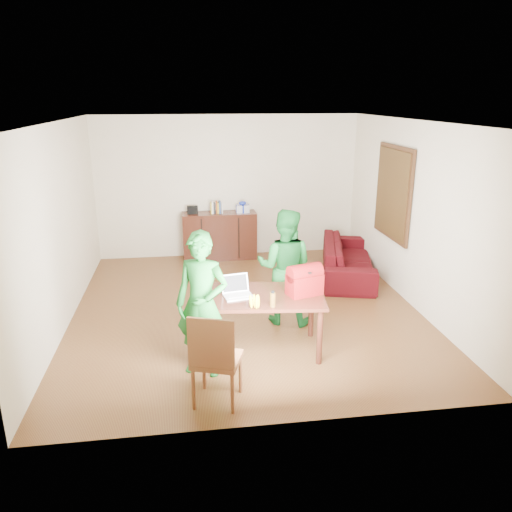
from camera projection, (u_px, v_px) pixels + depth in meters
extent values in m
cube|color=#4B2312|center=(246.00, 312.00, 7.43)|extent=(5.00, 5.50, 0.10)
cube|color=white|center=(245.00, 117.00, 6.57)|extent=(5.00, 5.50, 0.10)
cube|color=beige|center=(228.00, 186.00, 9.64)|extent=(5.00, 0.10, 2.70)
cube|color=beige|center=(284.00, 296.00, 4.36)|extent=(5.00, 0.10, 2.70)
cube|color=beige|center=(56.00, 227.00, 6.66)|extent=(0.10, 5.50, 2.70)
cube|color=beige|center=(417.00, 215.00, 7.35)|extent=(0.10, 5.50, 2.70)
cube|color=#3F2614|center=(393.00, 193.00, 7.93)|extent=(0.04, 1.28, 1.48)
cube|color=#452A14|center=(391.00, 193.00, 7.93)|extent=(0.01, 1.18, 1.36)
cube|color=black|center=(220.00, 236.00, 9.62)|extent=(1.40, 0.45, 0.90)
cube|color=black|center=(193.00, 210.00, 9.39)|extent=(0.20, 0.14, 0.14)
cube|color=silver|center=(243.00, 208.00, 9.52)|extent=(0.24, 0.22, 0.14)
ellipsoid|color=#192CA2|center=(243.00, 203.00, 9.48)|extent=(0.14, 0.14, 0.07)
cube|color=black|center=(258.00, 297.00, 6.02)|extent=(1.66, 1.05, 0.04)
cylinder|color=black|center=(199.00, 339.00, 5.76)|extent=(0.07, 0.07, 0.69)
cylinder|color=black|center=(320.00, 337.00, 5.81)|extent=(0.07, 0.07, 0.69)
cylinder|color=black|center=(203.00, 313.00, 6.45)|extent=(0.07, 0.07, 0.69)
cylinder|color=black|center=(311.00, 311.00, 6.49)|extent=(0.07, 0.07, 0.69)
cube|color=brown|center=(217.00, 360.00, 5.05)|extent=(0.58, 0.57, 0.05)
cube|color=brown|center=(211.00, 344.00, 4.78)|extent=(0.45, 0.18, 0.53)
imported|color=#13561B|center=(202.00, 305.00, 5.50)|extent=(0.71, 0.60, 1.66)
imported|color=#156224|center=(285.00, 267.00, 6.79)|extent=(0.95, 0.85, 1.60)
cube|color=white|center=(238.00, 296.00, 5.95)|extent=(0.37, 0.29, 0.02)
cube|color=black|center=(238.00, 287.00, 5.91)|extent=(0.34, 0.14, 0.21)
cylinder|color=#583A14|center=(273.00, 299.00, 5.65)|extent=(0.07, 0.07, 0.19)
cube|color=maroon|center=(304.00, 283.00, 5.99)|extent=(0.46, 0.34, 0.30)
imported|color=#380A07|center=(348.00, 258.00, 8.71)|extent=(1.35, 2.27, 0.62)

